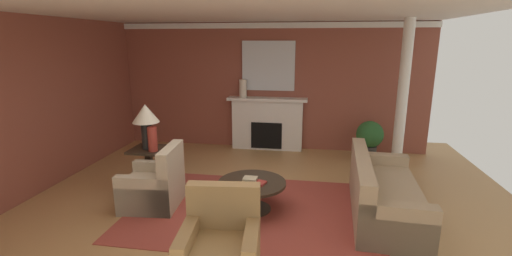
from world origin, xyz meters
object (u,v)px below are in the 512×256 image
at_px(table_lamp, 146,118).
at_px(vase_mantel_left, 243,89).
at_px(fireplace, 267,125).
at_px(armchair_facing_fireplace, 221,251).
at_px(armchair_near_window, 155,187).
at_px(coffee_table, 252,189).
at_px(vase_on_side_table, 152,139).
at_px(potted_plant, 370,137).
at_px(side_table, 149,165).
at_px(mantel_mirror, 268,66).
at_px(sofa, 382,195).

bearing_deg(table_lamp, vase_mantel_left, 65.66).
distance_m(fireplace, armchair_facing_fireplace, 4.66).
distance_m(armchair_near_window, armchair_facing_fireplace, 2.04).
relative_size(armchair_near_window, coffee_table, 0.95).
bearing_deg(coffee_table, armchair_near_window, -176.09).
relative_size(fireplace, vase_on_side_table, 4.47).
xyz_separation_m(armchair_facing_fireplace, potted_plant, (2.09, 4.23, 0.19)).
distance_m(armchair_facing_fireplace, vase_on_side_table, 2.65).
bearing_deg(side_table, coffee_table, -16.22).
relative_size(side_table, vase_on_side_table, 1.74).
distance_m(armchair_facing_fireplace, coffee_table, 1.57).
distance_m(armchair_facing_fireplace, potted_plant, 4.73).
distance_m(fireplace, potted_plant, 2.26).
xyz_separation_m(mantel_mirror, sofa, (2.05, -3.04, -1.60)).
xyz_separation_m(side_table, potted_plant, (3.90, 2.13, 0.09)).
xyz_separation_m(armchair_near_window, vase_on_side_table, (-0.24, 0.52, 0.59)).
xyz_separation_m(coffee_table, potted_plant, (2.03, 2.67, 0.16)).
height_order(mantel_mirror, vase_on_side_table, mantel_mirror).
bearing_deg(potted_plant, armchair_facing_fireplace, -116.31).
bearing_deg(armchair_near_window, vase_on_side_table, 114.25).
bearing_deg(armchair_near_window, fireplace, 67.91).
bearing_deg(sofa, mantel_mirror, 124.02).
bearing_deg(sofa, vase_mantel_left, 132.21).
bearing_deg(side_table, armchair_near_window, -59.04).
xyz_separation_m(sofa, armchair_facing_fireplace, (-1.93, -1.73, 0.01)).
height_order(armchair_facing_fireplace, side_table, armchair_facing_fireplace).
relative_size(mantel_mirror, armchair_near_window, 1.25).
bearing_deg(sofa, fireplace, 125.11).
bearing_deg(armchair_facing_fireplace, vase_mantel_left, 98.34).
height_order(vase_on_side_table, potted_plant, vase_on_side_table).
bearing_deg(mantel_mirror, armchair_facing_fireplace, -88.50).
xyz_separation_m(sofa, armchair_near_window, (-3.34, -0.27, 0.01)).
xyz_separation_m(vase_mantel_left, vase_on_side_table, (-0.98, -2.61, -0.50)).
height_order(fireplace, sofa, fireplace).
height_order(armchair_near_window, vase_on_side_table, vase_on_side_table).
distance_m(armchair_near_window, vase_on_side_table, 0.83).
height_order(fireplace, vase_on_side_table, fireplace).
height_order(sofa, armchair_near_window, armchair_near_window).
bearing_deg(armchair_facing_fireplace, coffee_table, 87.84).
bearing_deg(armchair_facing_fireplace, table_lamp, 130.51).
distance_m(sofa, vase_on_side_table, 3.64).
bearing_deg(sofa, armchair_facing_fireplace, -138.00).
bearing_deg(vase_on_side_table, side_table, 141.34).
distance_m(armchair_facing_fireplace, table_lamp, 2.92).
distance_m(coffee_table, vase_mantel_left, 3.30).
xyz_separation_m(sofa, side_table, (-3.73, 0.38, 0.10)).
bearing_deg(vase_mantel_left, fireplace, 5.14).
height_order(armchair_facing_fireplace, table_lamp, table_lamp).
bearing_deg(vase_on_side_table, vase_mantel_left, 69.49).
xyz_separation_m(coffee_table, side_table, (-1.86, 0.54, 0.06)).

